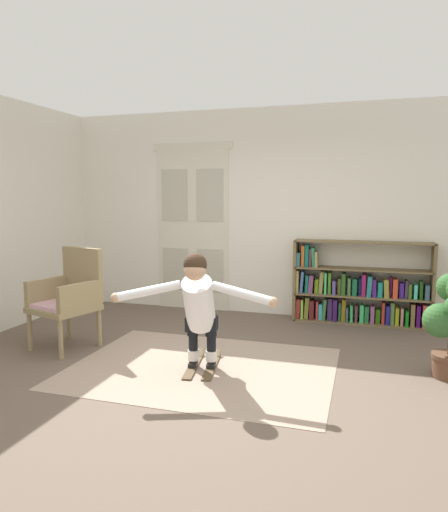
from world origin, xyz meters
TOP-DOWN VIEW (x-y plane):
  - ground_plane at (0.00, 0.00)m, footprint 7.20×7.20m
  - back_wall at (0.00, 2.60)m, footprint 6.00×0.10m
  - double_door at (-1.10, 2.54)m, footprint 1.22×0.05m
  - rug at (-0.14, 0.24)m, footprint 2.53×1.92m
  - bookshelf at (1.27, 2.39)m, footprint 1.77×0.30m
  - wicker_chair at (-1.77, 0.43)m, footprint 0.74×0.74m
  - skis_pair at (-0.14, 0.26)m, footprint 0.39×0.77m
  - person_skier at (-0.11, 0.05)m, footprint 1.47×0.75m

SIDE VIEW (x-z plane):
  - ground_plane at x=0.00m, z-range 0.00..0.00m
  - rug at x=-0.14m, z-range 0.00..0.01m
  - skis_pair at x=-0.14m, z-range -0.01..0.06m
  - bookshelf at x=1.27m, z-range -0.12..0.98m
  - wicker_chair at x=-1.77m, z-range 0.03..1.13m
  - person_skier at x=-0.11m, z-range 0.15..1.25m
  - double_door at x=-1.10m, z-range 0.01..2.46m
  - back_wall at x=0.00m, z-range 0.00..2.90m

